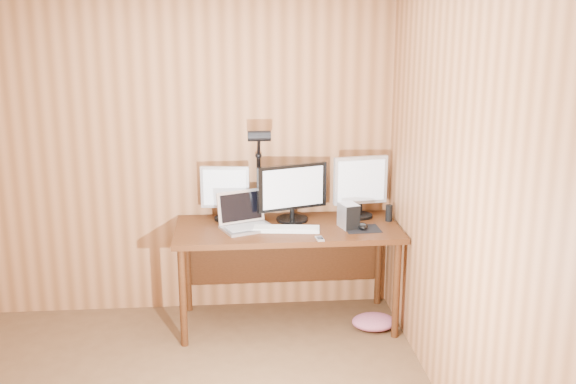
{
  "coord_description": "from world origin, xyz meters",
  "views": [
    {
      "loc": [
        0.53,
        -2.95,
        2.21
      ],
      "look_at": [
        0.93,
        1.58,
        1.02
      ],
      "focal_mm": 42.0,
      "sensor_mm": 36.0,
      "label": 1
    }
  ],
  "objects": [
    {
      "name": "keyboard",
      "position": [
        0.91,
        1.55,
        0.76
      ],
      "size": [
        0.49,
        0.2,
        0.02
      ],
      "rotation": [
        0.0,
        0.0,
        -0.13
      ],
      "color": "white",
      "rests_on": "desk"
    },
    {
      "name": "hard_drive",
      "position": [
        1.36,
        1.57,
        0.84
      ],
      "size": [
        0.15,
        0.18,
        0.18
      ],
      "rotation": [
        0.0,
        0.0,
        0.26
      ],
      "color": "silver",
      "rests_on": "desk"
    },
    {
      "name": "phone",
      "position": [
        1.12,
        1.33,
        0.76
      ],
      "size": [
        0.06,
        0.1,
        0.01
      ],
      "rotation": [
        0.0,
        0.0,
        0.12
      ],
      "color": "silver",
      "rests_on": "desk"
    },
    {
      "name": "speaker",
      "position": [
        1.68,
        1.7,
        0.81
      ],
      "size": [
        0.05,
        0.05,
        0.12
      ],
      "primitive_type": "cylinder",
      "color": "black",
      "rests_on": "desk"
    },
    {
      "name": "desk",
      "position": [
        0.93,
        1.7,
        0.63
      ],
      "size": [
        1.6,
        0.7,
        0.75
      ],
      "color": "#411F0D",
      "rests_on": "floor"
    },
    {
      "name": "desk_lamp",
      "position": [
        0.74,
        1.85,
        1.19
      ],
      "size": [
        0.16,
        0.24,
        0.72
      ],
      "rotation": [
        0.0,
        0.0,
        0.18
      ],
      "color": "black",
      "rests_on": "desk"
    },
    {
      "name": "room_shell",
      "position": [
        0.0,
        0.0,
        1.25
      ],
      "size": [
        4.0,
        4.0,
        4.0
      ],
      "color": "brown",
      "rests_on": "ground"
    },
    {
      "name": "monitor_left",
      "position": [
        0.49,
        1.84,
        0.97
      ],
      "size": [
        0.36,
        0.17,
        0.4
      ],
      "rotation": [
        0.0,
        0.0,
        -0.12
      ],
      "color": "black",
      "rests_on": "desk"
    },
    {
      "name": "laptop",
      "position": [
        0.63,
        1.64,
        0.81
      ],
      "size": [
        0.43,
        0.39,
        0.25
      ],
      "rotation": [
        0.0,
        0.0,
        0.39
      ],
      "color": "silver",
      "rests_on": "desk"
    },
    {
      "name": "monitor_right",
      "position": [
        1.49,
        1.82,
        1.0
      ],
      "size": [
        0.41,
        0.19,
        0.46
      ],
      "rotation": [
        0.0,
        0.0,
        0.16
      ],
      "color": "black",
      "rests_on": "desk"
    },
    {
      "name": "monitor_center",
      "position": [
        0.98,
        1.78,
        0.97
      ],
      "size": [
        0.52,
        0.23,
        0.42
      ],
      "rotation": [
        0.0,
        0.0,
        0.33
      ],
      "color": "black",
      "rests_on": "desk"
    },
    {
      "name": "mousepad",
      "position": [
        1.45,
        1.53,
        0.75
      ],
      "size": [
        0.25,
        0.21,
        0.0
      ],
      "primitive_type": "cube",
      "rotation": [
        0.0,
        0.0,
        0.05
      ],
      "color": "black",
      "rests_on": "desk"
    },
    {
      "name": "mouse",
      "position": [
        1.45,
        1.53,
        0.77
      ],
      "size": [
        0.09,
        0.13,
        0.04
      ],
      "primitive_type": "ellipsoid",
      "rotation": [
        0.0,
        0.0,
        0.19
      ],
      "color": "black",
      "rests_on": "mousepad"
    },
    {
      "name": "fabric_pile",
      "position": [
        1.55,
        1.48,
        0.05
      ],
      "size": [
        0.38,
        0.34,
        0.1
      ],
      "primitive_type": null,
      "rotation": [
        0.0,
        0.0,
        0.3
      ],
      "color": "#B1556E",
      "rests_on": "floor"
    }
  ]
}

